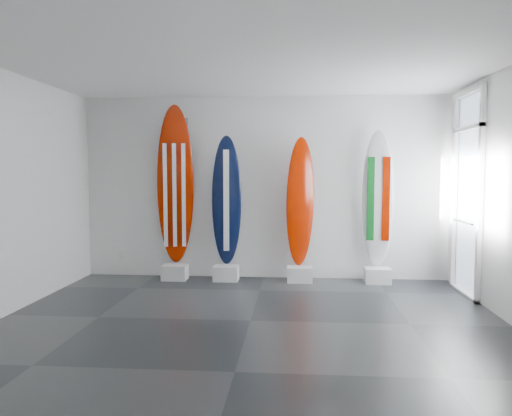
# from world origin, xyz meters

# --- Properties ---
(floor) EXTENTS (6.00, 6.00, 0.00)m
(floor) POSITION_xyz_m (0.00, 0.00, 0.00)
(floor) COLOR black
(floor) RESTS_ON ground
(ceiling) EXTENTS (6.00, 6.00, 0.00)m
(ceiling) POSITION_xyz_m (0.00, 0.00, 3.00)
(ceiling) COLOR white
(ceiling) RESTS_ON wall_back
(wall_back) EXTENTS (6.00, 0.00, 6.00)m
(wall_back) POSITION_xyz_m (0.00, 2.50, 1.50)
(wall_back) COLOR white
(wall_back) RESTS_ON ground
(wall_front) EXTENTS (6.00, 0.00, 6.00)m
(wall_front) POSITION_xyz_m (0.00, -2.50, 1.50)
(wall_front) COLOR white
(wall_front) RESTS_ON ground
(wall_left) EXTENTS (0.00, 5.00, 5.00)m
(wall_left) POSITION_xyz_m (-3.00, 0.00, 1.50)
(wall_left) COLOR white
(wall_left) RESTS_ON ground
(display_block_usa) EXTENTS (0.40, 0.30, 0.24)m
(display_block_usa) POSITION_xyz_m (-1.44, 2.18, 0.12)
(display_block_usa) COLOR silver
(display_block_usa) RESTS_ON floor
(surfboard_usa) EXTENTS (0.68, 0.57, 2.60)m
(surfboard_usa) POSITION_xyz_m (-1.44, 2.28, 1.53)
(surfboard_usa) COLOR #901400
(surfboard_usa) RESTS_ON display_block_usa
(display_block_navy) EXTENTS (0.40, 0.30, 0.24)m
(display_block_navy) POSITION_xyz_m (-0.60, 2.18, 0.12)
(display_block_navy) COLOR silver
(display_block_navy) RESTS_ON floor
(surfboard_navy) EXTENTS (0.50, 0.30, 2.11)m
(surfboard_navy) POSITION_xyz_m (-0.60, 2.28, 1.29)
(surfboard_navy) COLOR black
(surfboard_navy) RESTS_ON display_block_navy
(display_block_swiss) EXTENTS (0.40, 0.30, 0.24)m
(display_block_swiss) POSITION_xyz_m (0.60, 2.18, 0.12)
(display_block_swiss) COLOR silver
(display_block_swiss) RESTS_ON floor
(surfboard_swiss) EXTENTS (0.50, 0.32, 2.08)m
(surfboard_swiss) POSITION_xyz_m (0.60, 2.28, 1.28)
(surfboard_swiss) COLOR #901400
(surfboard_swiss) RESTS_ON display_block_swiss
(display_block_italy) EXTENTS (0.40, 0.30, 0.24)m
(display_block_italy) POSITION_xyz_m (1.83, 2.18, 0.12)
(display_block_italy) COLOR silver
(display_block_italy) RESTS_ON floor
(surfboard_italy) EXTENTS (0.52, 0.29, 2.19)m
(surfboard_italy) POSITION_xyz_m (1.83, 2.28, 1.33)
(surfboard_italy) COLOR silver
(surfboard_italy) RESTS_ON display_block_italy
(wall_outlet) EXTENTS (0.09, 0.02, 0.13)m
(wall_outlet) POSITION_xyz_m (-2.45, 2.48, 0.35)
(wall_outlet) COLOR silver
(wall_outlet) RESTS_ON wall_back
(glass_door) EXTENTS (0.12, 1.16, 2.85)m
(glass_door) POSITION_xyz_m (2.97, 1.55, 1.43)
(glass_door) COLOR white
(glass_door) RESTS_ON floor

